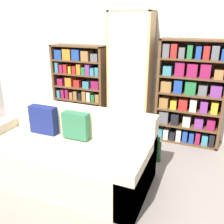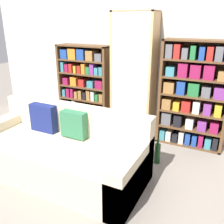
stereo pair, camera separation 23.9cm
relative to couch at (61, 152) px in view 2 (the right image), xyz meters
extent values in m
plane|color=gray|center=(0.47, -0.72, -0.29)|extent=(16.00, 16.00, 0.00)
cube|color=beige|center=(0.47, 1.72, 1.06)|extent=(6.15, 0.06, 2.70)
cube|color=beige|center=(0.00, -0.05, -0.07)|extent=(2.10, 0.93, 0.44)
cube|color=beige|center=(0.00, 0.31, 0.33)|extent=(2.10, 0.20, 0.36)
cube|color=beige|center=(-0.95, -0.05, -0.01)|extent=(0.20, 0.93, 0.56)
cube|color=beige|center=(0.95, -0.05, -0.01)|extent=(0.20, 0.93, 0.56)
cube|color=navy|center=(-0.36, 0.15, 0.33)|extent=(0.36, 0.12, 0.36)
cube|color=#2D6B47|center=(0.11, 0.15, 0.33)|extent=(0.32, 0.12, 0.32)
cube|color=brown|center=(-1.04, 1.51, 0.42)|extent=(0.04, 0.32, 1.42)
cube|color=brown|center=(-0.12, 1.51, 0.42)|extent=(0.04, 0.32, 1.42)
cube|color=brown|center=(-0.58, 1.51, 1.12)|extent=(0.95, 0.32, 0.02)
cube|color=brown|center=(-0.58, 1.51, -0.28)|extent=(0.95, 0.32, 0.02)
cube|color=brown|center=(-0.58, 1.66, 0.42)|extent=(0.95, 0.01, 1.42)
cube|color=brown|center=(-0.58, 1.51, -0.04)|extent=(0.87, 0.32, 0.02)
cube|color=brown|center=(-0.58, 1.51, 0.19)|extent=(0.87, 0.32, 0.02)
cube|color=brown|center=(-0.58, 1.51, 0.42)|extent=(0.87, 0.32, 0.02)
cube|color=brown|center=(-0.58, 1.51, 0.65)|extent=(0.87, 0.32, 0.02)
cube|color=brown|center=(-0.58, 1.51, 0.88)|extent=(0.87, 0.32, 0.02)
cube|color=#AD231E|center=(-0.94, 1.50, -0.20)|extent=(0.10, 0.24, 0.12)
cube|color=#7A3384|center=(-0.82, 1.50, -0.19)|extent=(0.11, 0.24, 0.15)
cube|color=teal|center=(-0.70, 1.50, -0.19)|extent=(0.10, 0.24, 0.14)
cube|color=#7A3384|center=(-0.58, 1.50, -0.18)|extent=(0.11, 0.24, 0.17)
cube|color=orange|center=(-0.46, 1.50, -0.21)|extent=(0.10, 0.24, 0.12)
cube|color=beige|center=(-0.34, 1.50, -0.19)|extent=(0.09, 0.24, 0.15)
cube|color=gold|center=(-0.21, 1.50, -0.18)|extent=(0.08, 0.24, 0.18)
cube|color=#1E4293|center=(-0.96, 1.50, 0.03)|extent=(0.06, 0.24, 0.12)
cube|color=#1E4293|center=(-0.86, 1.50, 0.05)|extent=(0.07, 0.24, 0.14)
cube|color=beige|center=(-0.77, 1.50, 0.07)|extent=(0.06, 0.24, 0.18)
cube|color=#AD231E|center=(-0.67, 1.50, 0.05)|extent=(0.08, 0.24, 0.15)
cube|color=#5B5B60|center=(-0.58, 1.50, 0.05)|extent=(0.07, 0.24, 0.16)
cube|color=#AD231E|center=(-0.49, 1.50, 0.04)|extent=(0.08, 0.24, 0.12)
cube|color=gold|center=(-0.39, 1.50, 0.04)|extent=(0.06, 0.24, 0.14)
cube|color=#AD231E|center=(-0.30, 1.50, 0.05)|extent=(0.07, 0.24, 0.15)
cube|color=black|center=(-0.20, 1.50, 0.06)|extent=(0.06, 0.24, 0.17)
cube|color=teal|center=(-0.97, 1.50, 0.27)|extent=(0.06, 0.24, 0.13)
cube|color=#8E1947|center=(-0.88, 1.50, 0.28)|extent=(0.06, 0.24, 0.16)
cube|color=#8E1947|center=(-0.79, 1.50, 0.29)|extent=(0.06, 0.24, 0.17)
cube|color=olive|center=(-0.71, 1.50, 0.27)|extent=(0.06, 0.24, 0.12)
cube|color=olive|center=(-0.62, 1.50, 0.28)|extent=(0.07, 0.24, 0.15)
cube|color=black|center=(-0.53, 1.50, 0.27)|extent=(0.06, 0.24, 0.13)
cube|color=olive|center=(-0.45, 1.50, 0.29)|extent=(0.07, 0.24, 0.17)
cube|color=beige|center=(-0.36, 1.50, 0.29)|extent=(0.06, 0.24, 0.16)
cube|color=#237038|center=(-0.28, 1.50, 0.27)|extent=(0.06, 0.24, 0.12)
cube|color=olive|center=(-0.20, 1.50, 0.27)|extent=(0.07, 0.24, 0.14)
cube|color=#8E1947|center=(-0.92, 1.50, 0.49)|extent=(0.11, 0.24, 0.12)
cube|color=orange|center=(-0.75, 1.50, 0.51)|extent=(0.12, 0.24, 0.15)
cube|color=#AD231E|center=(-0.58, 1.50, 0.50)|extent=(0.11, 0.24, 0.12)
cube|color=teal|center=(-0.41, 1.50, 0.49)|extent=(0.11, 0.24, 0.11)
cube|color=#8E1947|center=(-0.24, 1.50, 0.50)|extent=(0.14, 0.24, 0.14)
cube|color=teal|center=(-0.96, 1.50, 0.75)|extent=(0.06, 0.24, 0.18)
cube|color=#8E1947|center=(-0.88, 1.50, 0.73)|extent=(0.07, 0.24, 0.14)
cube|color=#AD231E|center=(-0.79, 1.50, 0.74)|extent=(0.07, 0.24, 0.15)
cube|color=gold|center=(-0.71, 1.50, 0.72)|extent=(0.05, 0.24, 0.12)
cube|color=#AD231E|center=(-0.62, 1.50, 0.73)|extent=(0.06, 0.24, 0.13)
cube|color=orange|center=(-0.53, 1.50, 0.75)|extent=(0.07, 0.24, 0.17)
cube|color=#237038|center=(-0.45, 1.50, 0.72)|extent=(0.07, 0.24, 0.12)
cube|color=#7A3384|center=(-0.37, 1.50, 0.75)|extent=(0.07, 0.24, 0.18)
cube|color=teal|center=(-0.28, 1.50, 0.72)|extent=(0.07, 0.24, 0.12)
cube|color=teal|center=(-0.20, 1.50, 0.73)|extent=(0.06, 0.24, 0.14)
cube|color=#1E4293|center=(-0.92, 1.50, 0.97)|extent=(0.14, 0.24, 0.16)
cube|color=orange|center=(-0.75, 1.50, 0.98)|extent=(0.15, 0.24, 0.18)
cube|color=#1E4293|center=(-0.58, 1.50, 0.98)|extent=(0.14, 0.24, 0.18)
cube|color=olive|center=(-0.41, 1.50, 0.97)|extent=(0.13, 0.24, 0.16)
cube|color=#5B5B60|center=(-0.24, 1.50, 0.95)|extent=(0.12, 0.24, 0.12)
cube|color=tan|center=(0.04, 1.49, 0.69)|extent=(0.04, 0.36, 1.95)
cube|color=tan|center=(0.66, 1.49, 0.69)|extent=(0.04, 0.36, 1.95)
cube|color=tan|center=(0.35, 1.49, 1.65)|extent=(0.66, 0.36, 0.02)
cube|color=tan|center=(0.35, 1.49, -0.28)|extent=(0.66, 0.36, 0.02)
cube|color=tan|center=(0.35, 1.66, 0.69)|extent=(0.66, 0.01, 1.95)
cube|color=silver|center=(0.35, 1.31, 0.69)|extent=(0.58, 0.01, 1.92)
cube|color=tan|center=(0.35, 1.49, 0.05)|extent=(0.58, 0.32, 0.02)
cube|color=tan|center=(0.35, 1.49, 0.37)|extent=(0.58, 0.32, 0.02)
cube|color=tan|center=(0.35, 1.49, 0.69)|extent=(0.58, 0.32, 0.02)
cube|color=tan|center=(0.35, 1.49, 1.00)|extent=(0.58, 0.32, 0.02)
cube|color=tan|center=(0.35, 1.49, 1.32)|extent=(0.58, 0.32, 0.02)
cylinder|color=silver|center=(0.12, 1.49, -0.22)|extent=(0.01, 0.01, 0.08)
cone|color=silver|center=(0.12, 1.49, -0.13)|extent=(0.06, 0.06, 0.10)
cylinder|color=silver|center=(0.21, 1.48, -0.22)|extent=(0.01, 0.01, 0.08)
cone|color=silver|center=(0.21, 1.48, -0.13)|extent=(0.06, 0.06, 0.10)
cylinder|color=silver|center=(0.30, 1.48, -0.22)|extent=(0.01, 0.01, 0.08)
cone|color=silver|center=(0.30, 1.48, -0.13)|extent=(0.06, 0.06, 0.10)
cylinder|color=silver|center=(0.39, 1.49, -0.22)|extent=(0.01, 0.01, 0.08)
cone|color=silver|center=(0.39, 1.49, -0.13)|extent=(0.06, 0.06, 0.10)
cylinder|color=silver|center=(0.48, 1.48, -0.22)|extent=(0.01, 0.01, 0.08)
cone|color=silver|center=(0.48, 1.48, -0.13)|extent=(0.06, 0.06, 0.10)
cylinder|color=silver|center=(0.57, 1.48, -0.22)|extent=(0.01, 0.01, 0.08)
cone|color=silver|center=(0.57, 1.48, -0.13)|extent=(0.06, 0.06, 0.10)
cylinder|color=silver|center=(0.13, 1.50, 0.11)|extent=(0.01, 0.01, 0.09)
cone|color=silver|center=(0.13, 1.50, 0.20)|extent=(0.08, 0.08, 0.11)
cylinder|color=silver|center=(0.24, 1.48, 0.11)|extent=(0.01, 0.01, 0.09)
cone|color=silver|center=(0.24, 1.48, 0.20)|extent=(0.08, 0.08, 0.11)
cylinder|color=silver|center=(0.35, 1.48, 0.11)|extent=(0.01, 0.01, 0.09)
cone|color=silver|center=(0.35, 1.48, 0.20)|extent=(0.08, 0.08, 0.11)
cylinder|color=silver|center=(0.46, 1.48, 0.11)|extent=(0.01, 0.01, 0.09)
cone|color=silver|center=(0.46, 1.48, 0.20)|extent=(0.08, 0.08, 0.11)
cylinder|color=silver|center=(0.56, 1.51, 0.11)|extent=(0.01, 0.01, 0.09)
cone|color=silver|center=(0.56, 1.51, 0.20)|extent=(0.08, 0.08, 0.11)
cylinder|color=silver|center=(0.12, 1.51, 0.42)|extent=(0.01, 0.01, 0.08)
cone|color=silver|center=(0.12, 1.51, 0.50)|extent=(0.06, 0.06, 0.09)
cylinder|color=silver|center=(0.21, 1.48, 0.42)|extent=(0.01, 0.01, 0.08)
cone|color=silver|center=(0.21, 1.48, 0.50)|extent=(0.06, 0.06, 0.09)
cylinder|color=silver|center=(0.30, 1.50, 0.42)|extent=(0.01, 0.01, 0.08)
cone|color=silver|center=(0.30, 1.50, 0.50)|extent=(0.06, 0.06, 0.09)
cylinder|color=silver|center=(0.39, 1.48, 0.42)|extent=(0.01, 0.01, 0.08)
cone|color=silver|center=(0.39, 1.48, 0.50)|extent=(0.06, 0.06, 0.09)
cylinder|color=silver|center=(0.48, 1.50, 0.42)|extent=(0.01, 0.01, 0.08)
cone|color=silver|center=(0.48, 1.50, 0.50)|extent=(0.06, 0.06, 0.09)
cylinder|color=silver|center=(0.57, 1.49, 0.42)|extent=(0.01, 0.01, 0.08)
cone|color=silver|center=(0.57, 1.49, 0.50)|extent=(0.06, 0.06, 0.09)
cylinder|color=silver|center=(0.12, 1.48, 0.73)|extent=(0.01, 0.01, 0.07)
cone|color=silver|center=(0.12, 1.48, 0.81)|extent=(0.06, 0.06, 0.09)
cylinder|color=silver|center=(0.21, 1.49, 0.73)|extent=(0.01, 0.01, 0.07)
cone|color=silver|center=(0.21, 1.49, 0.81)|extent=(0.06, 0.06, 0.09)
cylinder|color=silver|center=(0.30, 1.47, 0.73)|extent=(0.01, 0.01, 0.07)
cone|color=silver|center=(0.30, 1.47, 0.81)|extent=(0.06, 0.06, 0.09)
cylinder|color=silver|center=(0.39, 1.50, 0.73)|extent=(0.01, 0.01, 0.07)
cone|color=silver|center=(0.39, 1.50, 0.81)|extent=(0.06, 0.06, 0.09)
cylinder|color=silver|center=(0.48, 1.48, 0.73)|extent=(0.01, 0.01, 0.07)
cone|color=silver|center=(0.48, 1.48, 0.81)|extent=(0.06, 0.06, 0.09)
cylinder|color=silver|center=(0.57, 1.47, 0.73)|extent=(0.01, 0.01, 0.07)
cone|color=silver|center=(0.57, 1.47, 0.81)|extent=(0.06, 0.06, 0.09)
cylinder|color=silver|center=(0.13, 1.49, 1.05)|extent=(0.01, 0.01, 0.07)
cone|color=silver|center=(0.13, 1.49, 1.12)|extent=(0.08, 0.08, 0.08)
cylinder|color=silver|center=(0.24, 1.50, 1.05)|extent=(0.01, 0.01, 0.07)
cone|color=silver|center=(0.24, 1.50, 1.12)|extent=(0.08, 0.08, 0.08)
cylinder|color=silver|center=(0.35, 1.47, 1.05)|extent=(0.01, 0.01, 0.07)
cone|color=silver|center=(0.35, 1.47, 1.12)|extent=(0.08, 0.08, 0.08)
cylinder|color=silver|center=(0.46, 1.48, 1.05)|extent=(0.01, 0.01, 0.07)
cone|color=silver|center=(0.46, 1.48, 1.12)|extent=(0.08, 0.08, 0.08)
cylinder|color=silver|center=(0.56, 1.50, 1.05)|extent=(0.01, 0.01, 0.07)
cone|color=silver|center=(0.56, 1.50, 1.12)|extent=(0.08, 0.08, 0.08)
cylinder|color=silver|center=(0.12, 1.51, 1.37)|extent=(0.01, 0.01, 0.07)
cone|color=silver|center=(0.12, 1.51, 1.44)|extent=(0.06, 0.06, 0.09)
cylinder|color=silver|center=(0.21, 1.49, 1.37)|extent=(0.01, 0.01, 0.07)
cone|color=silver|center=(0.21, 1.49, 1.44)|extent=(0.06, 0.06, 0.09)
cylinder|color=silver|center=(0.30, 1.49, 1.37)|extent=(0.01, 0.01, 0.07)
cone|color=silver|center=(0.30, 1.49, 1.44)|extent=(0.06, 0.06, 0.09)
cylinder|color=silver|center=(0.39, 1.50, 1.37)|extent=(0.01, 0.01, 0.07)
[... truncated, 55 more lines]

